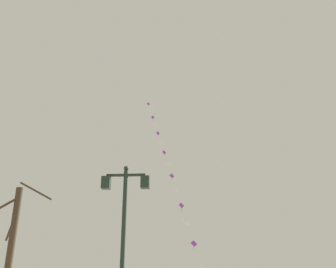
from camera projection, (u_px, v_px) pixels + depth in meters
name	position (u px, v px, depth m)	size (l,w,h in m)	color
twin_lantern_lamp_post	(124.00, 214.00, 11.59)	(1.57, 0.28, 5.09)	#1E2D23
kite_train	(168.00, 163.00, 33.00)	(6.20, 18.66, 21.65)	brown
bare_tree	(11.00, 249.00, 13.80)	(2.08, 1.53, 5.21)	#423323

